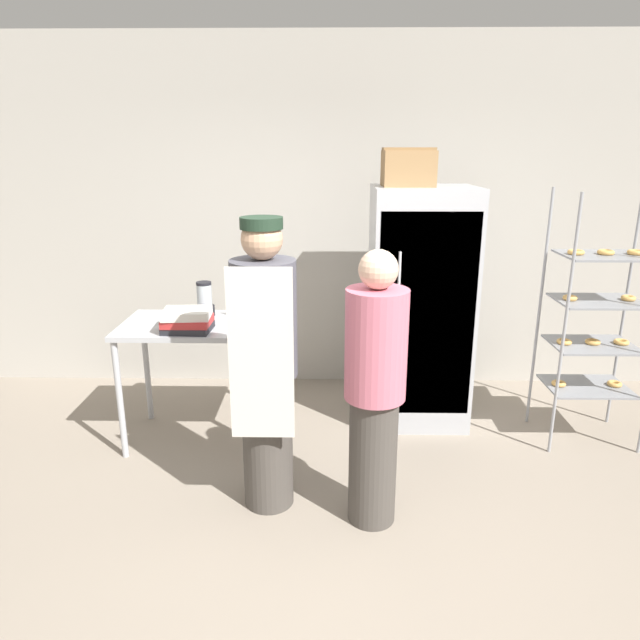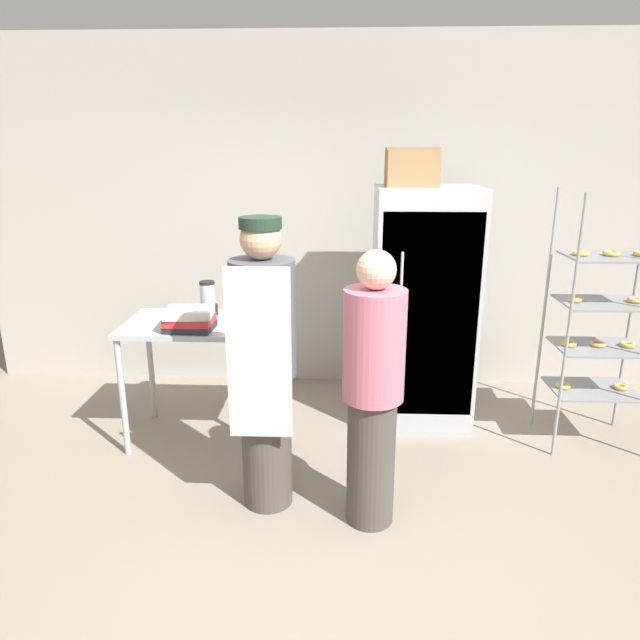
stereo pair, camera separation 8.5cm
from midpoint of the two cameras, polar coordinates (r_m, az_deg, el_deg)
The scene contains 11 objects.
ground_plane at distance 3.34m, azimuth 2.37°, elevation -21.88°, with size 14.00×14.00×0.00m, color gray.
back_wall at distance 5.07m, azimuth 2.63°, elevation 10.15°, with size 6.40×0.12×3.00m, color #ADA89E.
refrigerator at distance 4.44m, azimuth 10.77°, elevation 1.15°, with size 0.75×0.70×1.82m.
baking_rack at distance 4.48m, azimuth 26.78°, elevation -0.29°, with size 0.66×0.50×1.83m.
prep_counter at distance 4.17m, azimuth -10.56°, elevation -1.54°, with size 1.17×0.68×0.90m.
donut_box at distance 4.07m, azimuth -5.55°, elevation 0.42°, with size 0.29×0.19×0.23m.
blender_pitcher at distance 4.29m, azimuth -10.60°, elevation 1.98°, with size 0.14×0.14×0.25m.
binder_stack at distance 3.96m, azimuth -12.32°, elevation 0.07°, with size 0.33×0.27×0.15m.
cardboard_storage_box at distance 4.26m, azimuth 9.73°, elevation 14.78°, with size 0.37×0.35×0.27m.
person_baker at distance 3.28m, azimuth -4.85°, elevation -4.39°, with size 0.37×0.39×1.74m.
person_customer at distance 3.16m, azimuth 6.08°, elevation -7.06°, with size 0.34×0.34×1.59m.
Camera 2 is at (0.02, -2.61, 2.08)m, focal length 32.00 mm.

